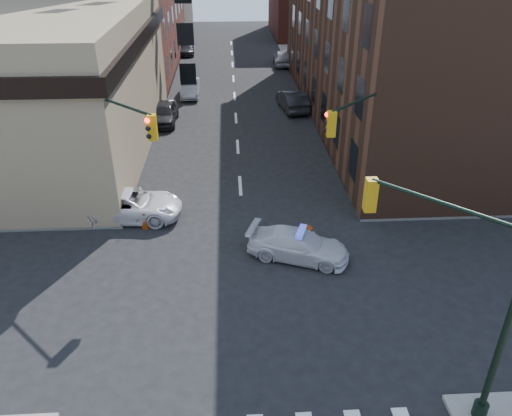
{
  "coord_description": "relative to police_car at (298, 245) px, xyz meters",
  "views": [
    {
      "loc": [
        -0.54,
        -16.08,
        13.06
      ],
      "look_at": [
        0.55,
        3.33,
        2.2
      ],
      "focal_mm": 35.0,
      "sensor_mm": 36.0,
      "label": 1
    }
  ],
  "objects": [
    {
      "name": "ground",
      "position": [
        -2.42,
        -2.56,
        -0.66
      ],
      "size": [
        140.0,
        140.0,
        0.0
      ],
      "primitive_type": "plane",
      "color": "black",
      "rests_on": "ground"
    },
    {
      "name": "sidewalk_ne",
      "position": [
        20.58,
        30.19,
        -0.59
      ],
      "size": [
        34.0,
        54.5,
        0.15
      ],
      "primitive_type": "cube",
      "color": "gray",
      "rests_on": "ground"
    },
    {
      "name": "commercial_row_ne",
      "position": [
        10.58,
        19.94,
        6.34
      ],
      "size": [
        14.0,
        34.0,
        14.0
      ],
      "primitive_type": "cube",
      "color": "#4B2E1E",
      "rests_on": "ground"
    },
    {
      "name": "signal_pole_se",
      "position": [
        3.62,
        -8.08,
        3.95
      ],
      "size": [
        5.4,
        5.27,
        8.0
      ],
      "rotation": [
        0.0,
        0.0,
        2.36
      ],
      "color": "black",
      "rests_on": "sidewalk_se"
    },
    {
      "name": "signal_pole_nw",
      "position": [
        -8.27,
        2.78,
        3.67
      ],
      "size": [
        3.58,
        3.67,
        8.0
      ],
      "rotation": [
        0.0,
        0.0,
        -0.79
      ],
      "color": "black",
      "rests_on": "sidewalk_nw"
    },
    {
      "name": "signal_pole_ne",
      "position": [
        3.42,
        2.8,
        3.67
      ],
      "size": [
        3.67,
        3.58,
        8.0
      ],
      "rotation": [
        0.0,
        0.0,
        -2.36
      ],
      "color": "black",
      "rests_on": "sidewalk_ne"
    },
    {
      "name": "tree_ne_near",
      "position": [
        5.08,
        23.44,
        2.82
      ],
      "size": [
        3.0,
        3.0,
        4.85
      ],
      "color": "black",
      "rests_on": "sidewalk_ne"
    },
    {
      "name": "tree_ne_far",
      "position": [
        5.08,
        31.44,
        2.82
      ],
      "size": [
        3.0,
        3.0,
        4.85
      ],
      "color": "black",
      "rests_on": "sidewalk_ne"
    },
    {
      "name": "police_car",
      "position": [
        0.0,
        0.0,
        0.0
      ],
      "size": [
        4.94,
        3.34,
        1.33
      ],
      "primitive_type": "imported",
      "rotation": [
        0.0,
        0.0,
        1.22
      ],
      "color": "silver",
      "rests_on": "ground"
    },
    {
      "name": "pickup",
      "position": [
        -8.22,
        4.07,
        0.09
      ],
      "size": [
        5.57,
        2.86,
        1.5
      ],
      "primitive_type": "imported",
      "rotation": [
        0.0,
        0.0,
        1.5
      ],
      "color": "silver",
      "rests_on": "ground"
    },
    {
      "name": "parked_car_wnear",
      "position": [
        -7.92,
        18.59,
        0.12
      ],
      "size": [
        1.96,
        4.66,
        1.58
      ],
      "primitive_type": "imported",
      "rotation": [
        0.0,
        0.0,
        -0.02
      ],
      "color": "black",
      "rests_on": "ground"
    },
    {
      "name": "parked_car_wfar",
      "position": [
        -6.36,
        25.69,
        0.06
      ],
      "size": [
        1.57,
        4.43,
        1.46
      ],
      "primitive_type": "imported",
      "rotation": [
        0.0,
        0.0,
        0.01
      ],
      "color": "#999CA2",
      "rests_on": "ground"
    },
    {
      "name": "parked_car_wdeep",
      "position": [
        -7.87,
        43.02,
        -0.0
      ],
      "size": [
        2.17,
        4.69,
        1.33
      ],
      "primitive_type": "imported",
      "rotation": [
        0.0,
        0.0,
        0.07
      ],
      "color": "black",
      "rests_on": "ground"
    },
    {
      "name": "parked_car_enear",
      "position": [
        2.27,
        21.35,
        0.15
      ],
      "size": [
        2.36,
        5.12,
        1.62
      ],
      "primitive_type": "imported",
      "rotation": [
        0.0,
        0.0,
        3.28
      ],
      "color": "black",
      "rests_on": "ground"
    },
    {
      "name": "parked_car_efar",
      "position": [
        3.08,
        36.87,
        0.16
      ],
      "size": [
        2.02,
        4.85,
        1.64
      ],
      "primitive_type": "imported",
      "rotation": [
        0.0,
        0.0,
        3.13
      ],
      "color": "#93959B",
      "rests_on": "ground"
    },
    {
      "name": "pedestrian_a",
      "position": [
        -9.05,
        3.59,
        0.37
      ],
      "size": [
        0.66,
        0.44,
        1.76
      ],
      "primitive_type": "imported",
      "rotation": [
        0.0,
        0.0,
        0.04
      ],
      "color": "black",
      "rests_on": "sidewalk_nw"
    },
    {
      "name": "pedestrian_b",
      "position": [
        -11.34,
        3.44,
        0.42
      ],
      "size": [
        0.93,
        0.74,
        1.88
      ],
      "primitive_type": "imported",
      "rotation": [
        0.0,
        0.0,
        0.03
      ],
      "color": "black",
      "rests_on": "sidewalk_nw"
    },
    {
      "name": "pedestrian_c",
      "position": [
        -12.77,
        5.19,
        0.27
      ],
      "size": [
        0.85,
        0.97,
        1.57
      ],
      "primitive_type": "imported",
      "rotation": [
        0.0,
        0.0,
        0.94
      ],
      "color": "#202630",
      "rests_on": "sidewalk_nw"
    },
    {
      "name": "barrel_road",
      "position": [
        0.43,
        0.73,
        -0.11
      ],
      "size": [
        0.78,
        0.78,
        1.11
      ],
      "primitive_type": "cylinder",
      "rotation": [
        0.0,
        0.0,
        -0.3
      ],
      "color": "#C03009",
      "rests_on": "ground"
    },
    {
      "name": "barrel_bank",
      "position": [
        -7.25,
        3.04,
        -0.22
      ],
      "size": [
        0.63,
        0.63,
        0.9
      ],
      "primitive_type": "cylinder",
      "rotation": [
        0.0,
        0.0,
        -0.31
      ],
      "color": "red",
      "rests_on": "ground"
    },
    {
      "name": "barricade_nw_a",
      "position": [
        -10.57,
        4.2,
        -0.03
      ],
      "size": [
        1.36,
        0.78,
        0.98
      ],
      "primitive_type": null,
      "rotation": [
        0.0,
        0.0,
        0.1
      ],
      "color": "orange",
      "rests_on": "sidewalk_nw"
    },
    {
      "name": "barricade_nw_b",
      "position": [
        -14.42,
        5.44,
        -0.11
      ],
      "size": [
        1.19,
        0.81,
        0.82
      ],
      "primitive_type": null,
      "rotation": [
        0.0,
        0.0,
        0.26
      ],
      "color": "#E05A0A",
      "rests_on": "sidewalk_nw"
    }
  ]
}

